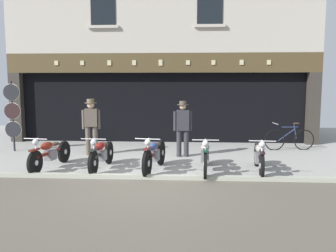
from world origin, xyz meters
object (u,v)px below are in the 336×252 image
Objects in this scene: motorcycle_left at (50,153)px; motorcycle_center_right at (205,155)px; salesman_left at (91,124)px; motorcycle_center_left at (101,154)px; motorcycle_center at (154,154)px; advert_board_near at (234,97)px; motorcycle_right at (259,156)px; leaning_bicycle at (290,139)px; shopkeeper_center at (183,126)px; tyre_sign_pole at (12,112)px.

motorcycle_center_right is (4.04, -0.11, 0.02)m from motorcycle_left.
motorcycle_center_left is at bearing 104.85° from salesman_left.
motorcycle_center is 1.28m from motorcycle_center_right.
motorcycle_left is at bearing -140.07° from advert_board_near.
motorcycle_center is at bearing -179.52° from motorcycle_center_left.
motorcycle_center reaches higher than motorcycle_right.
leaning_bicycle is at bearing -131.80° from motorcycle_center_right.
motorcycle_right is at bearing -176.51° from motorcycle_center_right.
salesman_left reaches higher than motorcycle_center_left.
advert_board_near is (3.93, 4.46, 1.28)m from motorcycle_center_left.
salesman_left is at bearing -150.35° from advert_board_near.
motorcycle_left is 3.88m from shopkeeper_center.
motorcycle_center_left is 0.99× the size of motorcycle_right.
shopkeeper_center reaches higher than motorcycle_center_right.
motorcycle_center_right is 2.22× the size of advert_board_near.
motorcycle_center reaches higher than motorcycle_center_left.
salesman_left is (0.62, 1.77, 0.57)m from motorcycle_left.
salesman_left is (-3.42, 1.89, 0.55)m from motorcycle_center_right.
shopkeeper_center is (2.07, 1.73, 0.52)m from motorcycle_center_left.
motorcycle_right reaches higher than motorcycle_center_left.
tyre_sign_pole is at bearing -18.01° from salesman_left.
motorcycle_center_left reaches higher than motorcycle_left.
motorcycle_center is 1.20× the size of leaning_bicycle.
motorcycle_left is 1.16× the size of salesman_left.
motorcycle_right is 2.69m from shopkeeper_center.
advert_board_near reaches higher than motorcycle_center_right.
motorcycle_center_left is 6.37m from leaning_bicycle.
shopkeeper_center reaches higher than motorcycle_left.
motorcycle_right is 0.86× the size of tyre_sign_pole.
motorcycle_center reaches higher than leaning_bicycle.
shopkeeper_center is (-0.59, 1.82, 0.50)m from motorcycle_center_right.
leaning_bicycle is (6.37, 1.21, -0.61)m from salesman_left.
salesman_left reaches higher than leaning_bicycle.
motorcycle_center_left is 0.92× the size of motorcycle_center_right.
motorcycle_center_right is (1.28, -0.00, -0.00)m from motorcycle_center.
motorcycle_right is 5.15m from salesman_left.
shopkeeper_center is at bearing -36.93° from motorcycle_right.
advert_board_near is (2.54, 4.54, 1.26)m from motorcycle_center.
advert_board_near reaches higher than salesman_left.
motorcycle_center_left is 0.85× the size of tyre_sign_pole.
salesman_left is (-2.14, 1.88, 0.54)m from motorcycle_center.
motorcycle_left is 0.99× the size of motorcycle_center.
motorcycle_center_right is 3.94m from salesman_left.
leaning_bicycle is at bearing -163.84° from shopkeeper_center.
advert_board_near is 0.56× the size of leaning_bicycle.
motorcycle_left is 1.37m from motorcycle_center_left.
advert_board_near is at bearing -127.53° from motorcycle_center_left.
shopkeeper_center is 1.77× the size of advert_board_near.
motorcycle_center_left is 6.08m from advert_board_near.
motorcycle_center_right is 1.08× the size of motorcycle_right.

